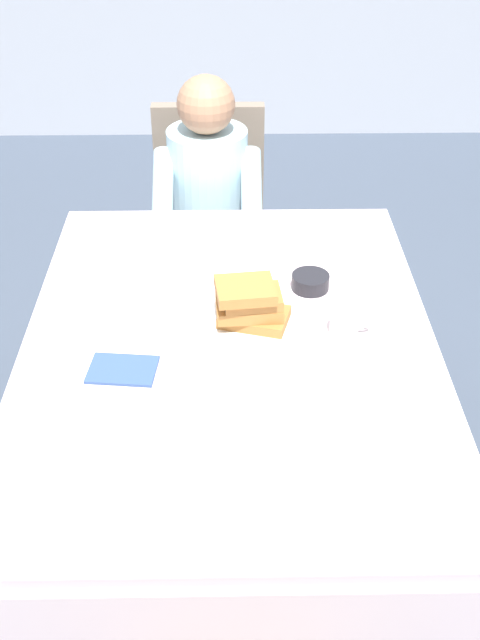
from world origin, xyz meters
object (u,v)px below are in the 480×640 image
object	(u,v)px
syrup_pitcher	(160,288)
fork_left_of_plate	(180,331)
dining_table_main	(230,365)
knife_right_of_plate	(320,330)
chair_diner	(210,210)
breakfast_stack	(250,304)
plate_breakfast	(250,324)
cup_coffee	(345,321)
spoon_near_edge	(252,404)
diner_person	(208,195)
bowl_butter	(310,282)

from	to	relation	value
syrup_pitcher	fork_left_of_plate	distance (m)	0.17
dining_table_main	knife_right_of_plate	size ratio (longest dim) A/B	7.62
chair_diner	breakfast_stack	size ratio (longest dim) A/B	4.39
fork_left_of_plate	breakfast_stack	bearing A→B (deg)	-79.24
plate_breakfast	knife_right_of_plate	bearing A→B (deg)	-6.01
cup_coffee	syrup_pitcher	world-z (taller)	cup_coffee
cup_coffee	spoon_near_edge	bearing A→B (deg)	-132.40
chair_diner	diner_person	distance (m)	0.21
spoon_near_edge	knife_right_of_plate	bearing A→B (deg)	66.67
chair_diner	diner_person	xyz separation A→B (m)	(-0.00, -0.16, 0.14)
syrup_pitcher	dining_table_main	bearing A→B (deg)	-44.74
cup_coffee	diner_person	bearing A→B (deg)	111.07
knife_right_of_plate	bowl_butter	bearing A→B (deg)	0.33
diner_person	spoon_near_edge	size ratio (longest dim) A/B	7.47
diner_person	plate_breakfast	xyz separation A→B (m)	(0.13, -0.96, 0.08)
dining_table_main	diner_person	world-z (taller)	diner_person
cup_coffee	spoon_near_edge	xyz separation A→B (m)	(-0.26, -0.28, -0.04)
diner_person	fork_left_of_plate	bearing A→B (deg)	86.66
dining_table_main	knife_right_of_plate	world-z (taller)	knife_right_of_plate
diner_person	fork_left_of_plate	distance (m)	0.98
cup_coffee	bowl_butter	xyz separation A→B (m)	(-0.07, 0.23, -0.02)
cup_coffee	knife_right_of_plate	size ratio (longest dim) A/B	0.56
breakfast_stack	knife_right_of_plate	world-z (taller)	breakfast_stack
dining_table_main	chair_diner	bearing A→B (deg)	93.73
fork_left_of_plate	knife_right_of_plate	world-z (taller)	same
chair_diner	breakfast_stack	xyz separation A→B (m)	(0.13, -1.11, 0.29)
chair_diner	diner_person	world-z (taller)	diner_person
bowl_butter	syrup_pitcher	distance (m)	0.44
dining_table_main	chair_diner	size ratio (longest dim) A/B	1.64
cup_coffee	spoon_near_edge	distance (m)	0.38
breakfast_stack	knife_right_of_plate	size ratio (longest dim) A/B	1.06
fork_left_of_plate	cup_coffee	bearing A→B (deg)	-87.92
dining_table_main	cup_coffee	distance (m)	0.34
cup_coffee	chair_diner	bearing A→B (deg)	108.43
dining_table_main	chair_diner	xyz separation A→B (m)	(-0.08, 1.17, -0.12)
dining_table_main	bowl_butter	size ratio (longest dim) A/B	13.85
syrup_pitcher	plate_breakfast	bearing A→B (deg)	-28.76
fork_left_of_plate	dining_table_main	bearing A→B (deg)	-100.36
chair_diner	plate_breakfast	world-z (taller)	chair_diner
dining_table_main	plate_breakfast	xyz separation A→B (m)	(0.06, 0.06, 0.10)
dining_table_main	diner_person	xyz separation A→B (m)	(-0.08, 1.01, 0.02)
dining_table_main	spoon_near_edge	size ratio (longest dim) A/B	10.16
plate_breakfast	breakfast_stack	bearing A→B (deg)	149.77
plate_breakfast	cup_coffee	world-z (taller)	cup_coffee
chair_diner	spoon_near_edge	bearing A→B (deg)	95.09
breakfast_stack	cup_coffee	distance (m)	0.26
fork_left_of_plate	plate_breakfast	bearing A→B (deg)	-79.38
plate_breakfast	bowl_butter	size ratio (longest dim) A/B	2.55
chair_diner	plate_breakfast	size ratio (longest dim) A/B	3.32
spoon_near_edge	bowl_butter	bearing A→B (deg)	79.72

